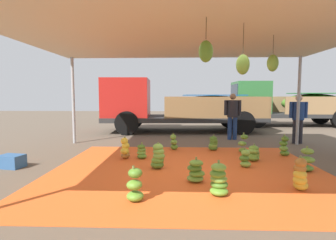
{
  "coord_description": "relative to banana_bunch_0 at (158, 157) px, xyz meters",
  "views": [
    {
      "loc": [
        -0.22,
        -5.8,
        1.63
      ],
      "look_at": [
        -0.51,
        2.29,
        0.91
      ],
      "focal_mm": 28.73,
      "sensor_mm": 36.0,
      "label": 1
    }
  ],
  "objects": [
    {
      "name": "banana_bunch_0",
      "position": [
        0.0,
        0.0,
        0.0
      ],
      "size": [
        0.39,
        0.38,
        0.59
      ],
      "color": "#518428",
      "rests_on": "tarp_orange"
    },
    {
      "name": "banana_bunch_2",
      "position": [
        2.34,
        0.8,
        -0.08
      ],
      "size": [
        0.37,
        0.37,
        0.43
      ],
      "color": "#60932D",
      "rests_on": "tarp_orange"
    },
    {
      "name": "tent_canopy",
      "position": [
        0.67,
        -0.21,
        2.62
      ],
      "size": [
        8.0,
        7.0,
        2.99
      ],
      "color": "#9EA0A5",
      "rests_on": "ground"
    },
    {
      "name": "banana_bunch_1",
      "position": [
        -0.22,
        -1.9,
        -0.02
      ],
      "size": [
        0.38,
        0.38,
        0.56
      ],
      "color": "#60932D",
      "rests_on": "tarp_orange"
    },
    {
      "name": "banana_bunch_13",
      "position": [
        -0.5,
        0.95,
        -0.09
      ],
      "size": [
        0.36,
        0.38,
        0.42
      ],
      "color": "#518428",
      "rests_on": "tarp_orange"
    },
    {
      "name": "banana_bunch_3",
      "position": [
        3.23,
        -0.09,
        -0.04
      ],
      "size": [
        0.42,
        0.4,
        0.55
      ],
      "color": "#518428",
      "rests_on": "tarp_orange"
    },
    {
      "name": "banana_bunch_8",
      "position": [
        0.78,
        -0.91,
        -0.07
      ],
      "size": [
        0.43,
        0.41,
        0.48
      ],
      "color": "#75A83D",
      "rests_on": "tarp_orange"
    },
    {
      "name": "crate_0",
      "position": [
        -3.36,
        -0.02,
        -0.13
      ],
      "size": [
        0.58,
        0.47,
        0.29
      ],
      "primitive_type": "cube",
      "rotation": [
        0.0,
        0.0,
        -0.18
      ],
      "color": "#335B8E",
      "rests_on": "ground"
    },
    {
      "name": "worker_0",
      "position": [
        2.48,
        4.16,
        0.74
      ],
      "size": [
        0.63,
        0.39,
        1.73
      ],
      "color": "navy",
      "rests_on": "ground"
    },
    {
      "name": "tarp_orange",
      "position": [
        0.66,
        -0.11,
        -0.27
      ],
      "size": [
        5.95,
        5.25,
        0.01
      ],
      "primitive_type": "cube",
      "color": "#E05B23",
      "rests_on": "ground"
    },
    {
      "name": "cargo_truck_far",
      "position": [
        6.38,
        8.98,
        0.92
      ],
      "size": [
        6.24,
        2.32,
        2.4
      ],
      "color": "#2D2D2D",
      "rests_on": "ground"
    },
    {
      "name": "ground_plane",
      "position": [
        0.66,
        2.89,
        -0.27
      ],
      "size": [
        40.0,
        40.0,
        0.0
      ],
      "primitive_type": "plane",
      "color": "brown"
    },
    {
      "name": "cargo_truck_main",
      "position": [
        0.32,
        6.44,
        0.91
      ],
      "size": [
        7.28,
        2.84,
        2.4
      ],
      "color": "#2D2D2D",
      "rests_on": "ground"
    },
    {
      "name": "banana_bunch_4",
      "position": [
        2.32,
        1.75,
        -0.02
      ],
      "size": [
        0.37,
        0.35,
        0.58
      ],
      "color": "#60932D",
      "rests_on": "tarp_orange"
    },
    {
      "name": "banana_bunch_6",
      "position": [
        -0.92,
        0.88,
        -0.01
      ],
      "size": [
        0.32,
        0.35,
        0.58
      ],
      "color": "#996628",
      "rests_on": "tarp_orange"
    },
    {
      "name": "banana_bunch_5",
      "position": [
        1.98,
        0.18,
        -0.08
      ],
      "size": [
        0.31,
        0.3,
        0.44
      ],
      "color": "#75A83D",
      "rests_on": "tarp_orange"
    },
    {
      "name": "worker_1",
      "position": [
        4.56,
        3.4,
        0.71
      ],
      "size": [
        0.61,
        0.38,
        1.68
      ],
      "color": "#26262D",
      "rests_on": "ground"
    },
    {
      "name": "banana_bunch_11",
      "position": [
        2.55,
        -1.32,
        0.0
      ],
      "size": [
        0.35,
        0.35,
        0.6
      ],
      "color": "gold",
      "rests_on": "tarp_orange"
    },
    {
      "name": "banana_bunch_9",
      "position": [
        1.11,
        -1.59,
        -0.02
      ],
      "size": [
        0.41,
        0.44,
        0.58
      ],
      "color": "#60932D",
      "rests_on": "tarp_orange"
    },
    {
      "name": "banana_bunch_10",
      "position": [
        0.32,
        2.11,
        -0.05
      ],
      "size": [
        0.32,
        0.32,
        0.51
      ],
      "color": "#518428",
      "rests_on": "tarp_orange"
    },
    {
      "name": "banana_bunch_12",
      "position": [
        3.33,
        1.39,
        -0.01
      ],
      "size": [
        0.34,
        0.36,
        0.59
      ],
      "color": "#518428",
      "rests_on": "tarp_orange"
    },
    {
      "name": "banana_bunch_7",
      "position": [
        1.5,
        2.07,
        -0.06
      ],
      "size": [
        0.38,
        0.37,
        0.47
      ],
      "color": "#477523",
      "rests_on": "tarp_orange"
    }
  ]
}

